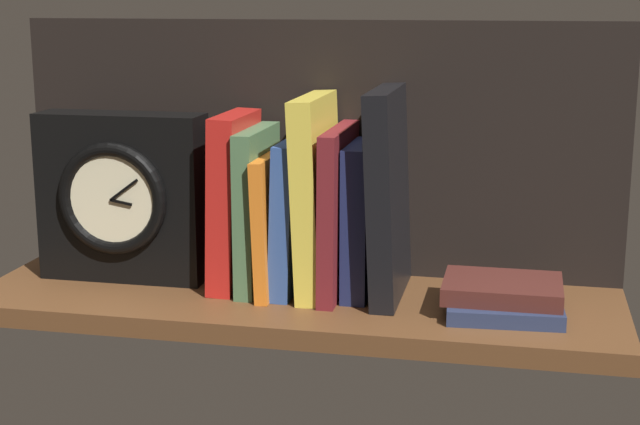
{
  "coord_description": "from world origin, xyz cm",
  "views": [
    {
      "loc": [
        27.26,
        -111.93,
        37.04
      ],
      "look_at": [
        2.44,
        2.92,
        10.15
      ],
      "focal_mm": 53.67,
      "sensor_mm": 36.0,
      "label": 1
    }
  ],
  "objects": [
    {
      "name": "ground_plane",
      "position": [
        0.0,
        0.0,
        -1.25
      ],
      "size": [
        81.15,
        25.2,
        2.5
      ],
      "primitive_type": "cube",
      "color": "brown"
    },
    {
      "name": "back_panel",
      "position": [
        0.0,
        12.0,
        16.91
      ],
      "size": [
        81.15,
        1.2,
        33.82
      ],
      "primitive_type": "cube",
      "color": "black",
      "rests_on": "ground_plane"
    },
    {
      "name": "book_red_requiem",
      "position": [
        -8.89,
        2.92,
        11.18
      ],
      "size": [
        3.98,
        13.08,
        22.46
      ],
      "primitive_type": "cube",
      "rotation": [
        0.0,
        0.03,
        0.0
      ],
      "color": "red",
      "rests_on": "ground_plane"
    },
    {
      "name": "book_green_romantic",
      "position": [
        -5.76,
        2.92,
        10.29
      ],
      "size": [
        2.41,
        14.43,
        20.58
      ],
      "primitive_type": "cube",
      "rotation": [
        0.0,
        0.0,
        0.0
      ],
      "color": "#476B44",
      "rests_on": "ground_plane"
    },
    {
      "name": "book_orange_pandolfini",
      "position": [
        -3.47,
        2.92,
        8.75
      ],
      "size": [
        2.2,
        16.43,
        17.55
      ],
      "primitive_type": "cube",
      "rotation": [
        0.0,
        -0.03,
        0.0
      ],
      "color": "orange",
      "rests_on": "ground_plane"
    },
    {
      "name": "book_blue_modern",
      "position": [
        -1.09,
        2.92,
        9.66
      ],
      "size": [
        3.25,
        14.23,
        19.41
      ],
      "primitive_type": "cube",
      "rotation": [
        0.0,
        0.04,
        0.0
      ],
      "color": "#2D4C8E",
      "rests_on": "ground_plane"
    },
    {
      "name": "book_yellow_seinlanguage",
      "position": [
        1.98,
        2.92,
        12.42
      ],
      "size": [
        4.04,
        15.8,
        24.95
      ],
      "primitive_type": "cube",
      "rotation": [
        0.0,
        -0.04,
        0.0
      ],
      "color": "gold",
      "rests_on": "ground_plane"
    },
    {
      "name": "book_maroon_dawkins",
      "position": [
        4.82,
        2.92,
        10.48
      ],
      "size": [
        2.24,
        16.75,
        20.97
      ],
      "primitive_type": "cube",
      "rotation": [
        0.0,
        0.01,
        0.0
      ],
      "color": "maroon",
      "rests_on": "ground_plane"
    },
    {
      "name": "book_navy_bierce",
      "position": [
        7.72,
        2.92,
        9.54
      ],
      "size": [
        3.18,
        12.23,
        19.09
      ],
      "primitive_type": "cube",
      "rotation": [
        0.0,
        0.0,
        0.0
      ],
      "color": "#192147",
      "rests_on": "ground_plane"
    },
    {
      "name": "book_black_skeptic",
      "position": [
        11.07,
        2.92,
        12.95
      ],
      "size": [
        4.24,
        16.96,
        26.01
      ],
      "primitive_type": "cube",
      "rotation": [
        0.0,
        -0.05,
        0.0
      ],
      "color": "black",
      "rests_on": "ground_plane"
    },
    {
      "name": "framed_clock",
      "position": [
        -24.05,
        2.29,
        11.09
      ],
      "size": [
        22.05,
        7.38,
        22.05
      ],
      "color": "black",
      "rests_on": "ground_plane"
    },
    {
      "name": "book_stack_side",
      "position": [
        25.65,
        -1.15,
        1.88
      ],
      "size": [
        14.28,
        13.64,
        3.9
      ],
      "color": "#232D4C",
      "rests_on": "ground_plane"
    }
  ]
}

